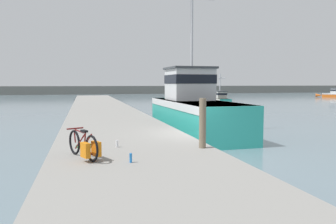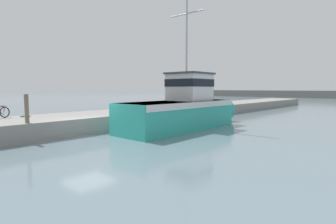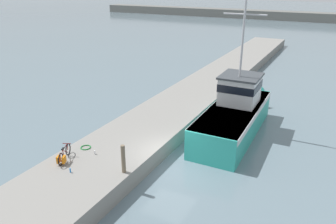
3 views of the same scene
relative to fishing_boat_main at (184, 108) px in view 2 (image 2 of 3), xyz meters
name	(u,v)px [view 2 (image 2 of 3)]	position (x,y,z in m)	size (l,w,h in m)	color
ground_plane	(88,138)	(-1.74, -6.26, -1.39)	(320.00, 320.00, 0.00)	slate
dock_pier	(63,124)	(-4.70, -6.26, -0.90)	(4.62, 80.00, 0.98)	gray
fishing_boat_main	(184,108)	(0.00, 0.00, 0.00)	(3.15, 10.76, 8.94)	teal
mooring_post	(27,109)	(-2.76, -9.00, 0.32)	(0.20, 0.20, 1.44)	#756651
hose_coil	(25,116)	(-6.04, -7.97, -0.38)	(0.57, 0.57, 0.05)	#197A2D
water_bottle_on_curb	(25,116)	(-5.15, -8.29, -0.30)	(0.08, 0.08, 0.21)	silver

